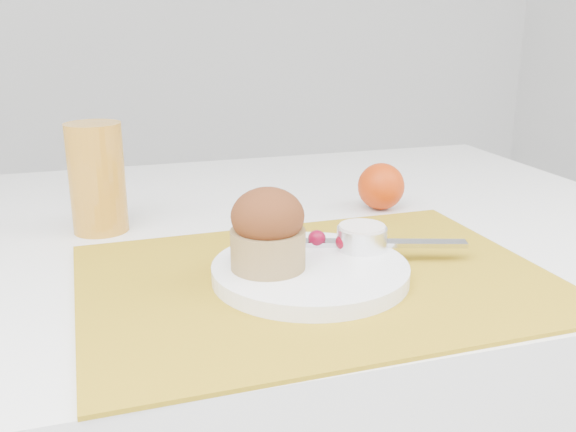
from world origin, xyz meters
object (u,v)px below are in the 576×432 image
object	(u,v)px
muffin	(268,230)
juice_glass	(97,178)
plate	(310,271)
orange	(381,186)

from	to	relation	value
muffin	juice_glass	bearing A→B (deg)	124.06
plate	juice_glass	bearing A→B (deg)	130.39
juice_glass	muffin	size ratio (longest dim) A/B	1.52
plate	muffin	world-z (taller)	muffin
orange	muffin	world-z (taller)	muffin
muffin	plate	bearing A→B (deg)	-4.89
plate	orange	world-z (taller)	orange
juice_glass	orange	bearing A→B (deg)	-2.53
plate	juice_glass	distance (m)	0.32
plate	orange	xyz separation A→B (m)	(0.19, 0.23, 0.02)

